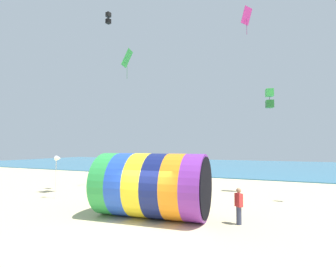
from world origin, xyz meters
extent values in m
plane|color=#CCBA8C|center=(0.00, 0.00, 0.00)|extent=(120.00, 120.00, 0.00)
cube|color=teal|center=(0.00, 39.81, 0.05)|extent=(120.00, 40.00, 0.10)
cylinder|color=green|center=(-2.75, 1.82, 1.63)|extent=(1.25, 3.33, 3.25)
cylinder|color=blue|center=(-1.82, 1.91, 1.63)|extent=(1.25, 3.33, 3.25)
cylinder|color=yellow|center=(-0.90, 2.00, 1.63)|extent=(1.25, 3.33, 3.25)
cylinder|color=navy|center=(0.03, 2.10, 1.63)|extent=(1.25, 3.33, 3.25)
cylinder|color=orange|center=(0.95, 2.19, 1.63)|extent=(1.25, 3.33, 3.25)
cylinder|color=purple|center=(1.88, 2.28, 1.63)|extent=(1.25, 3.33, 3.25)
cylinder|color=black|center=(2.36, 2.33, 1.63)|extent=(0.36, 2.98, 2.99)
cylinder|color=#383D56|center=(3.84, 2.63, 0.41)|extent=(0.24, 0.24, 0.82)
cube|color=red|center=(3.84, 2.63, 1.13)|extent=(0.41, 0.41, 0.61)
sphere|color=#9E7051|center=(3.84, 2.63, 1.56)|extent=(0.22, 0.22, 0.22)
cube|color=green|center=(-6.81, 9.28, 11.42)|extent=(0.91, 1.19, 1.42)
cylinder|color=#1E642A|center=(-6.81, 9.28, 10.35)|extent=(0.03, 0.03, 1.56)
cube|color=black|center=(-6.81, 6.58, 14.09)|extent=(0.37, 0.37, 0.35)
cube|color=black|center=(-6.81, 6.58, 13.56)|extent=(0.37, 0.37, 0.35)
cylinder|color=black|center=(-6.81, 6.58, 13.83)|extent=(0.02, 0.02, 0.94)
cube|color=#D1339E|center=(3.46, 9.08, 12.98)|extent=(0.75, 0.90, 1.11)
cylinder|color=#7D1E5E|center=(3.46, 9.08, 12.18)|extent=(0.03, 0.03, 1.16)
cube|color=green|center=(4.74, 11.77, 7.81)|extent=(0.68, 0.68, 0.59)
cube|color=#1E642A|center=(4.74, 11.77, 6.93)|extent=(0.68, 0.68, 0.59)
cylinder|color=black|center=(4.74, 11.77, 7.37)|extent=(0.02, 0.02, 1.57)
cylinder|color=silver|center=(-8.85, 3.57, 1.49)|extent=(0.05, 0.05, 2.97)
cone|color=white|center=(-8.63, 3.57, 2.79)|extent=(0.45, 0.36, 0.36)
camera|label=1|loc=(5.97, -9.91, 3.60)|focal=28.00mm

